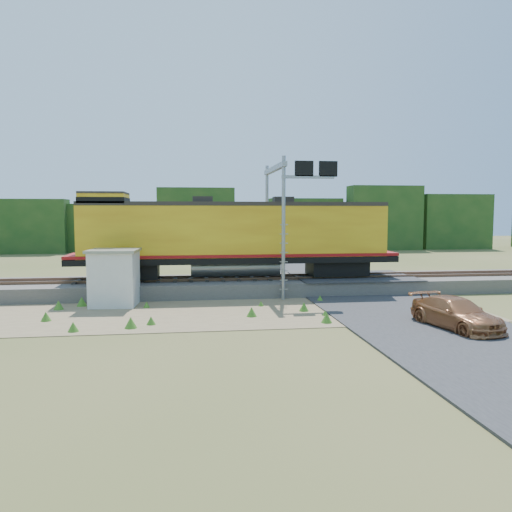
{
  "coord_description": "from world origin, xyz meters",
  "views": [
    {
      "loc": [
        -2.82,
        -22.8,
        4.68
      ],
      "look_at": [
        0.69,
        3.0,
        2.4
      ],
      "focal_mm": 35.0,
      "sensor_mm": 36.0,
      "label": 1
    }
  ],
  "objects": [
    {
      "name": "shed",
      "position": [
        -6.52,
        2.72,
        1.44
      ],
      "size": [
        2.55,
        2.55,
        2.85
      ],
      "rotation": [
        0.0,
        0.0,
        -0.06
      ],
      "color": "silver",
      "rests_on": "ground"
    },
    {
      "name": "ground",
      "position": [
        0.0,
        0.0,
        0.0
      ],
      "size": [
        140.0,
        140.0,
        0.0
      ],
      "primitive_type": "plane",
      "color": "#475123",
      "rests_on": "ground"
    },
    {
      "name": "dirt_shoulder",
      "position": [
        -2.0,
        0.5,
        0.01
      ],
      "size": [
        26.0,
        8.0,
        0.03
      ],
      "primitive_type": "cube",
      "color": "#8C7754",
      "rests_on": "ground"
    },
    {
      "name": "ballast",
      "position": [
        0.0,
        6.0,
        0.4
      ],
      "size": [
        70.0,
        5.0,
        0.8
      ],
      "primitive_type": "cube",
      "color": "slate",
      "rests_on": "ground"
    },
    {
      "name": "locomotive",
      "position": [
        -0.39,
        6.0,
        3.35
      ],
      "size": [
        18.77,
        2.86,
        4.84
      ],
      "color": "black",
      "rests_on": "rails"
    },
    {
      "name": "tree_line_north",
      "position": [
        0.0,
        38.0,
        3.07
      ],
      "size": [
        130.0,
        3.0,
        6.5
      ],
      "color": "#1A3D16",
      "rests_on": "ground"
    },
    {
      "name": "signal_gantry",
      "position": [
        2.59,
        5.32,
        5.69
      ],
      "size": [
        3.03,
        6.2,
        7.64
      ],
      "color": "gray",
      "rests_on": "ground"
    },
    {
      "name": "car",
      "position": [
        7.82,
        -4.31,
        0.63
      ],
      "size": [
        2.54,
        4.57,
        1.25
      ],
      "primitive_type": "imported",
      "rotation": [
        0.0,
        0.0,
        0.19
      ],
      "color": "#AB693F",
      "rests_on": "ground"
    },
    {
      "name": "weed_clumps",
      "position": [
        -3.5,
        0.1,
        0.0
      ],
      "size": [
        15.0,
        6.2,
        0.56
      ],
      "primitive_type": null,
      "color": "#3F7722",
      "rests_on": "ground"
    },
    {
      "name": "road",
      "position": [
        7.0,
        0.74,
        0.09
      ],
      "size": [
        7.0,
        66.0,
        0.86
      ],
      "color": "#38383A",
      "rests_on": "ground"
    },
    {
      "name": "rails",
      "position": [
        0.0,
        6.0,
        0.88
      ],
      "size": [
        70.0,
        1.54,
        0.16
      ],
      "color": "brown",
      "rests_on": "ballast"
    }
  ]
}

